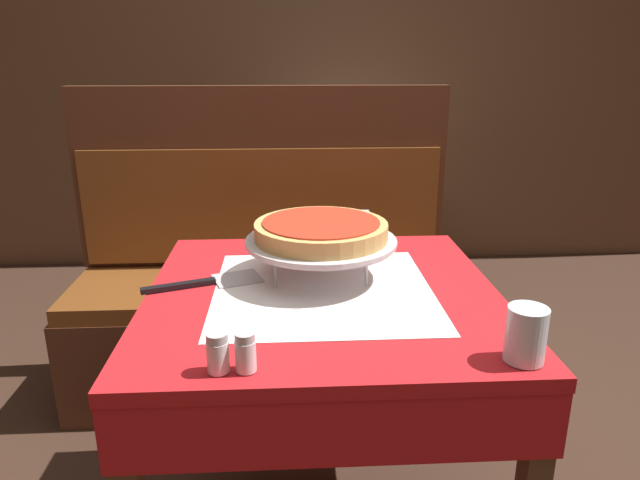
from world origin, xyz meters
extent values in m
cube|color=red|center=(0.00, 0.00, 0.72)|extent=(0.83, 0.83, 0.03)
cube|color=white|center=(0.00, 0.00, 0.73)|extent=(0.51, 0.51, 0.00)
cube|color=red|center=(0.00, 0.00, 0.64)|extent=(0.83, 0.83, 0.14)
cube|color=#4C331E|center=(-0.38, 0.38, 0.35)|extent=(0.05, 0.05, 0.70)
cube|color=#4C331E|center=(0.38, 0.38, 0.35)|extent=(0.05, 0.05, 0.70)
cube|color=beige|center=(0.30, 1.80, 0.72)|extent=(0.73, 0.73, 0.03)
cube|color=white|center=(0.30, 1.80, 0.74)|extent=(0.45, 0.45, 0.00)
cube|color=beige|center=(0.30, 1.80, 0.63)|extent=(0.73, 0.73, 0.15)
cube|color=#4C331E|center=(-0.03, 1.47, 0.35)|extent=(0.05, 0.05, 0.71)
cube|color=#4C331E|center=(0.63, 1.47, 0.35)|extent=(0.05, 0.05, 0.71)
cube|color=#4C331E|center=(-0.03, 2.13, 0.35)|extent=(0.05, 0.05, 0.71)
cube|color=#4C331E|center=(0.63, 2.13, 0.35)|extent=(0.05, 0.05, 0.71)
cube|color=#4C2819|center=(-0.18, 0.76, 0.20)|extent=(1.44, 0.49, 0.40)
cube|color=brown|center=(-0.18, 0.76, 0.43)|extent=(1.41, 0.48, 0.06)
cube|color=#4C2819|center=(-0.18, 0.97, 0.81)|extent=(1.44, 0.06, 0.70)
cube|color=brown|center=(-0.18, 0.93, 0.71)|extent=(1.38, 0.02, 0.45)
cube|color=brown|center=(0.00, 2.28, 1.20)|extent=(6.00, 0.04, 2.40)
cylinder|color=#ADADB2|center=(0.00, 0.21, 0.78)|extent=(0.01, 0.01, 0.08)
cylinder|color=#ADADB2|center=(-0.11, 0.02, 0.78)|extent=(0.01, 0.01, 0.08)
cylinder|color=#ADADB2|center=(0.11, 0.02, 0.78)|extent=(0.01, 0.01, 0.08)
cylinder|color=#ADADB2|center=(0.00, 0.09, 0.82)|extent=(0.25, 0.25, 0.01)
cylinder|color=silver|center=(0.00, 0.09, 0.82)|extent=(0.36, 0.36, 0.01)
cylinder|color=silver|center=(0.00, 0.09, 0.83)|extent=(0.38, 0.38, 0.01)
cylinder|color=tan|center=(0.00, 0.09, 0.86)|extent=(0.33, 0.33, 0.04)
cylinder|color=red|center=(0.00, 0.09, 0.88)|extent=(0.29, 0.29, 0.01)
cube|color=#BCBCC1|center=(-0.21, 0.08, 0.74)|extent=(0.14, 0.13, 0.00)
cube|color=black|center=(-0.34, 0.03, 0.74)|extent=(0.17, 0.08, 0.01)
cylinder|color=silver|center=(0.34, -0.35, 0.79)|extent=(0.07, 0.07, 0.10)
cylinder|color=silver|center=(-0.21, -0.36, 0.76)|extent=(0.04, 0.04, 0.06)
cylinder|color=#B7B7BC|center=(-0.21, -0.36, 0.80)|extent=(0.04, 0.04, 0.02)
cylinder|color=silver|center=(-0.16, -0.36, 0.76)|extent=(0.04, 0.04, 0.06)
cylinder|color=#B7B7BC|center=(-0.16, -0.36, 0.80)|extent=(0.04, 0.04, 0.02)
cube|color=#B2B2B7|center=(0.11, 0.37, 0.78)|extent=(0.10, 0.05, 0.09)
cube|color=black|center=(0.37, 1.77, 0.75)|extent=(0.13, 0.13, 0.03)
cylinder|color=black|center=(0.37, 1.77, 0.84)|extent=(0.01, 0.01, 0.15)
cylinder|color=#99194C|center=(0.37, 1.81, 0.82)|extent=(0.04, 0.04, 0.11)
cylinder|color=gold|center=(0.37, 1.73, 0.82)|extent=(0.04, 0.04, 0.11)
camera|label=1|loc=(-0.08, -1.25, 1.26)|focal=32.00mm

